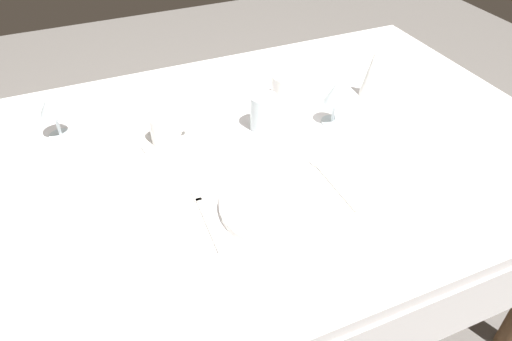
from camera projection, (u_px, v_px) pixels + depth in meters
ground_plane at (239, 319)px, 1.72m from camera, size 6.00×6.00×0.00m
dining_table at (233, 179)px, 1.30m from camera, size 1.80×1.11×0.74m
dinner_plate at (277, 205)px, 1.09m from camera, size 0.26×0.26×0.02m
fork_outer at (206, 216)px, 1.07m from camera, size 0.03×0.21×0.00m
spoon_soup at (328, 177)px, 1.18m from camera, size 0.03×0.22×0.01m
saucer_left at (167, 142)px, 1.29m from camera, size 0.14×0.14×0.01m
coffee_cup_left at (166, 129)px, 1.26m from camera, size 0.10×0.08×0.07m
saucer_right at (285, 99)px, 1.46m from camera, size 0.14×0.14×0.01m
coffee_cup_right at (287, 86)px, 1.43m from camera, size 0.11×0.09×0.07m
wine_glass_centre at (52, 105)px, 1.25m from camera, size 0.07×0.07×0.14m
wine_glass_left at (335, 95)px, 1.31m from camera, size 0.06×0.06×0.13m
drink_tumbler at (263, 114)px, 1.32m from camera, size 0.07×0.07×0.10m
napkin_folded at (372, 72)px, 1.44m from camera, size 0.06×0.06×0.16m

